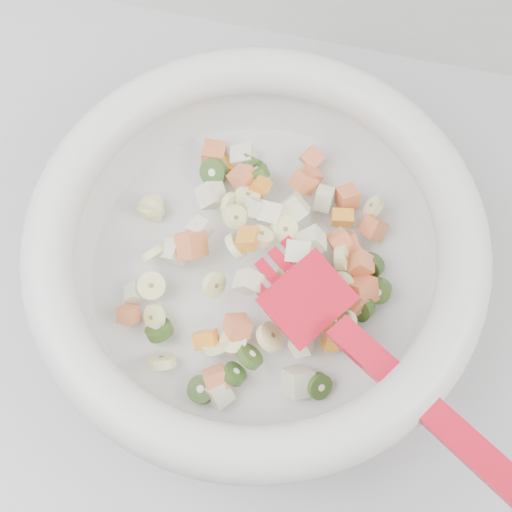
# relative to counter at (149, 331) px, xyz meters

# --- Properties ---
(counter) EXTENTS (2.00, 0.60, 0.90)m
(counter) POSITION_rel_counter_xyz_m (0.00, 0.00, 0.00)
(counter) COLOR #97989C
(counter) RESTS_ON ground
(mixing_bowl) EXTENTS (0.48, 0.41, 0.13)m
(mixing_bowl) POSITION_rel_counter_xyz_m (0.19, -0.02, 0.51)
(mixing_bowl) COLOR silver
(mixing_bowl) RESTS_ON counter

